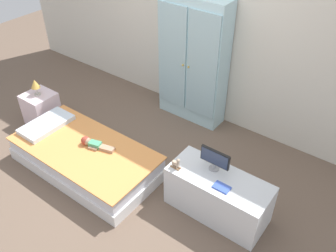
# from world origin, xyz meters

# --- Properties ---
(ground_plane) EXTENTS (10.00, 10.00, 0.02)m
(ground_plane) POSITION_xyz_m (0.00, 0.00, -0.01)
(ground_plane) COLOR brown
(back_wall) EXTENTS (6.40, 0.05, 2.70)m
(back_wall) POSITION_xyz_m (0.00, 1.57, 1.35)
(back_wall) COLOR silver
(back_wall) RESTS_ON ground_plane
(bed) EXTENTS (1.64, 0.83, 0.30)m
(bed) POSITION_xyz_m (-0.42, -0.16, 0.15)
(bed) COLOR white
(bed) RESTS_ON ground_plane
(pillow) EXTENTS (0.32, 0.59, 0.05)m
(pillow) POSITION_xyz_m (-1.03, -0.16, 0.33)
(pillow) COLOR silver
(pillow) RESTS_ON bed
(doll) EXTENTS (0.39, 0.17, 0.10)m
(doll) POSITION_xyz_m (-0.36, -0.09, 0.34)
(doll) COLOR #4CA375
(doll) RESTS_ON bed
(nightstand) EXTENTS (0.36, 0.36, 0.41)m
(nightstand) POSITION_xyz_m (-1.51, 0.11, 0.21)
(nightstand) COLOR silver
(nightstand) RESTS_ON ground_plane
(table_lamp) EXTENTS (0.11, 0.11, 0.21)m
(table_lamp) POSITION_xyz_m (-1.51, 0.11, 0.56)
(table_lamp) COLOR #B7B2AD
(table_lamp) RESTS_ON nightstand
(wardrobe) EXTENTS (0.85, 0.32, 1.60)m
(wardrobe) POSITION_xyz_m (-0.06, 1.38, 0.80)
(wardrobe) COLOR silver
(wardrobe) RESTS_ON ground_plane
(tv_stand) EXTENTS (0.97, 0.42, 0.46)m
(tv_stand) POSITION_xyz_m (1.06, 0.17, 0.23)
(tv_stand) COLOR silver
(tv_stand) RESTS_ON ground_plane
(tv_monitor) EXTENTS (0.30, 0.10, 0.22)m
(tv_monitor) POSITION_xyz_m (0.95, 0.24, 0.59)
(tv_monitor) COLOR #99999E
(tv_monitor) RESTS_ON tv_stand
(rocking_horse_toy) EXTENTS (0.10, 0.04, 0.12)m
(rocking_horse_toy) POSITION_xyz_m (0.66, 0.04, 0.51)
(rocking_horse_toy) COLOR #8E6642
(rocking_horse_toy) RESTS_ON tv_stand
(book_blue) EXTENTS (0.15, 0.10, 0.01)m
(book_blue) POSITION_xyz_m (1.13, 0.08, 0.46)
(book_blue) COLOR blue
(book_blue) RESTS_ON tv_stand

